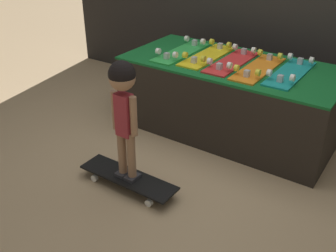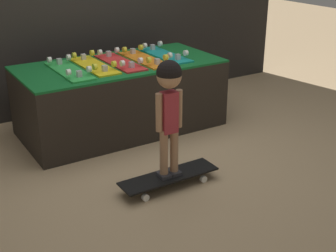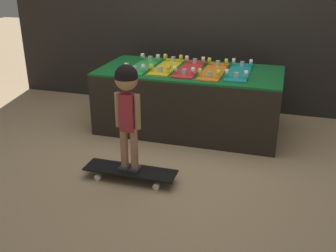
% 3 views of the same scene
% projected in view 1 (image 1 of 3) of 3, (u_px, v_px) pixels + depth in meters
% --- Properties ---
extents(ground_plane, '(16.00, 16.00, 0.00)m').
position_uv_depth(ground_plane, '(191.00, 161.00, 3.17)').
color(ground_plane, tan).
extents(display_rack, '(1.84, 0.89, 0.65)m').
position_uv_depth(display_rack, '(229.00, 98.00, 3.48)').
color(display_rack, black).
rests_on(display_rack, ground_plane).
extents(skateboard_green_on_rack, '(0.21, 0.71, 0.09)m').
position_uv_depth(skateboard_green_on_rack, '(181.00, 51.00, 3.54)').
color(skateboard_green_on_rack, green).
rests_on(skateboard_green_on_rack, display_rack).
extents(skateboard_yellow_on_rack, '(0.21, 0.71, 0.09)m').
position_uv_depth(skateboard_yellow_on_rack, '(208.00, 55.00, 3.45)').
color(skateboard_yellow_on_rack, yellow).
rests_on(skateboard_yellow_on_rack, display_rack).
extents(skateboard_red_on_rack, '(0.21, 0.71, 0.09)m').
position_uv_depth(skateboard_red_on_rack, '(232.00, 61.00, 3.31)').
color(skateboard_red_on_rack, red).
rests_on(skateboard_red_on_rack, display_rack).
extents(skateboard_orange_on_rack, '(0.21, 0.71, 0.09)m').
position_uv_depth(skateboard_orange_on_rack, '(259.00, 68.00, 3.17)').
color(skateboard_orange_on_rack, orange).
rests_on(skateboard_orange_on_rack, display_rack).
extents(skateboard_teal_on_rack, '(0.21, 0.71, 0.09)m').
position_uv_depth(skateboard_teal_on_rack, '(290.00, 72.00, 3.08)').
color(skateboard_teal_on_rack, teal).
rests_on(skateboard_teal_on_rack, display_rack).
extents(skateboard_on_floor, '(0.76, 0.21, 0.09)m').
position_uv_depth(skateboard_on_floor, '(128.00, 178.00, 2.84)').
color(skateboard_on_floor, black).
rests_on(skateboard_on_floor, ground_plane).
extents(child, '(0.21, 0.18, 0.87)m').
position_uv_depth(child, '(123.00, 99.00, 2.54)').
color(child, '#2D2D33').
rests_on(child, skateboard_on_floor).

